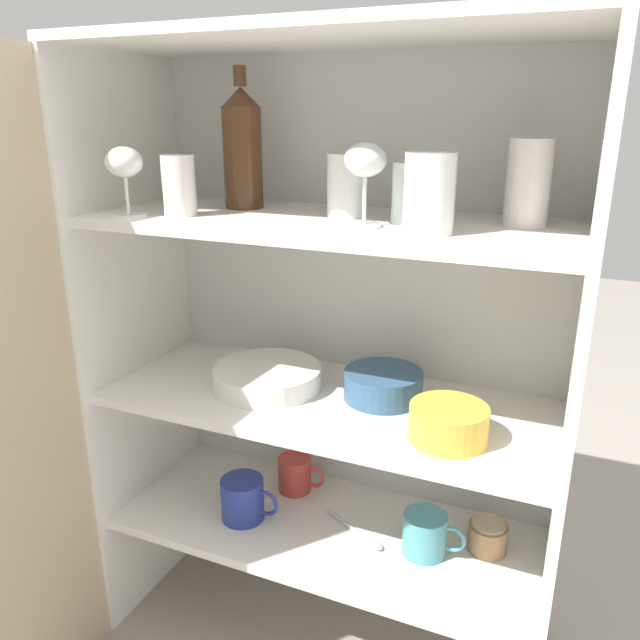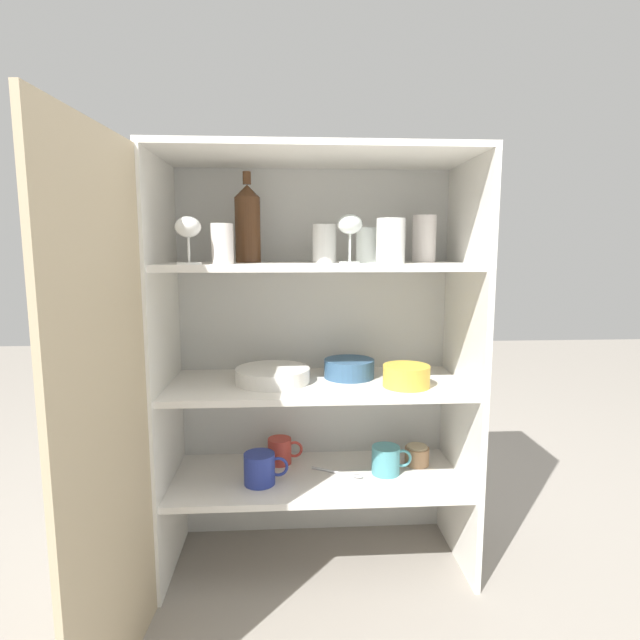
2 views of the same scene
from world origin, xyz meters
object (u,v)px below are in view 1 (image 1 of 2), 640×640
Objects in this scene: wine_bottle at (242,148)px; serving_bowl_small at (448,422)px; plate_stack_white at (267,377)px; coffee_mug_primary at (296,474)px; mixing_bowl_large at (383,384)px; storage_jar at (488,536)px.

wine_bottle is 0.67m from serving_bowl_small.
coffee_mug_primary is (0.02, 0.09, -0.29)m from plate_stack_white.
coffee_mug_primary is at bearing 78.33° from plate_stack_white.
mixing_bowl_large reaches higher than plate_stack_white.
coffee_mug_primary is (-0.23, 0.05, -0.30)m from mixing_bowl_large.
serving_bowl_small is at bearing -15.31° from wine_bottle.
coffee_mug_primary reaches higher than storage_jar.
wine_bottle reaches higher than storage_jar.
wine_bottle is at bearing 177.65° from mixing_bowl_large.
plate_stack_white reaches higher than coffee_mug_primary.
serving_bowl_small reaches higher than storage_jar.
serving_bowl_small is (0.16, -0.12, 0.00)m from mixing_bowl_large.
wine_bottle is 0.76m from coffee_mug_primary.
serving_bowl_small is (0.40, -0.07, 0.01)m from plate_stack_white.
storage_jar is at bearing -0.19° from wine_bottle.
plate_stack_white is 0.25m from mixing_bowl_large.
plate_stack_white is at bearing -38.02° from wine_bottle.
plate_stack_white is at bearing 169.66° from serving_bowl_small.
serving_bowl_small reaches higher than plate_stack_white.
mixing_bowl_large is at bearing -2.35° from wine_bottle.
serving_bowl_small reaches higher than coffee_mug_primary.
storage_jar is at bearing -4.68° from coffee_mug_primary.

